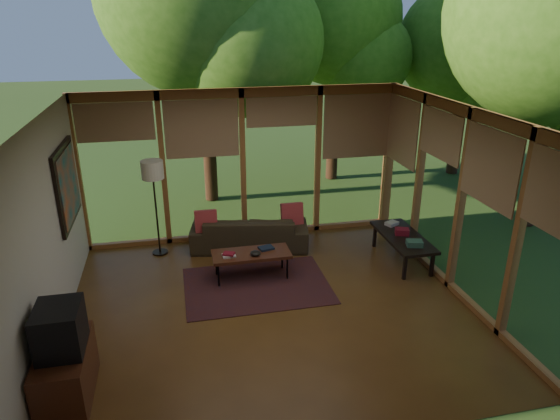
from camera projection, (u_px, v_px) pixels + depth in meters
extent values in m
plane|color=brown|center=(271.00, 307.00, 7.02)|extent=(5.50, 5.50, 0.00)
plane|color=white|center=(270.00, 115.00, 6.03)|extent=(5.50, 5.50, 0.00)
cube|color=beige|center=(46.00, 237.00, 5.98)|extent=(0.04, 5.00, 2.70)
cube|color=beige|center=(328.00, 328.00, 4.25)|extent=(5.50, 0.04, 2.70)
cube|color=#A46633|center=(243.00, 166.00, 8.80)|extent=(5.50, 0.12, 2.70)
cube|color=#A46633|center=(461.00, 203.00, 7.07)|extent=(0.12, 5.00, 2.70)
plane|color=#30501E|center=(468.00, 144.00, 15.88)|extent=(40.00, 40.00, 0.00)
cylinder|color=#392314|center=(205.00, 72.00, 10.16)|extent=(0.28, 0.28, 5.49)
cylinder|color=#392314|center=(334.00, 79.00, 11.76)|extent=(0.28, 0.28, 4.81)
sphere|color=#2D6015|center=(336.00, 19.00, 11.27)|extent=(2.95, 2.95, 2.95)
cylinder|color=#392314|center=(544.00, 96.00, 8.86)|extent=(0.28, 0.28, 4.98)
sphere|color=#2D6015|center=(559.00, 12.00, 8.36)|extent=(3.80, 3.80, 3.80)
cylinder|color=#392314|center=(453.00, 93.00, 12.19)|extent=(0.28, 0.28, 4.08)
sphere|color=#2D6015|center=(459.00, 44.00, 11.78)|extent=(2.90, 2.90, 2.90)
cube|color=maroon|center=(257.00, 285.00, 7.57)|extent=(2.17, 1.53, 0.01)
imported|color=#362B1B|center=(250.00, 231.00, 8.73)|extent=(2.13, 1.15, 0.59)
cube|color=maroon|center=(206.00, 222.00, 8.44)|extent=(0.38, 0.20, 0.39)
cube|color=maroon|center=(292.00, 214.00, 8.74)|extent=(0.38, 0.20, 0.40)
cube|color=beige|center=(229.00, 255.00, 7.54)|extent=(0.21, 0.16, 0.03)
cube|color=maroon|center=(229.00, 254.00, 7.53)|extent=(0.21, 0.19, 0.03)
cube|color=black|center=(266.00, 248.00, 7.78)|extent=(0.25, 0.21, 0.03)
ellipsoid|color=black|center=(255.00, 253.00, 7.57)|extent=(0.16, 0.16, 0.07)
cube|color=#522616|center=(66.00, 373.00, 5.28)|extent=(0.50, 1.00, 0.60)
cube|color=black|center=(60.00, 329.00, 5.08)|extent=(0.45, 0.55, 0.50)
cube|color=#345C48|center=(414.00, 243.00, 7.80)|extent=(0.28, 0.24, 0.09)
cube|color=maroon|center=(402.00, 232.00, 8.21)|extent=(0.26, 0.23, 0.10)
cube|color=beige|center=(392.00, 223.00, 8.58)|extent=(0.26, 0.23, 0.06)
cylinder|color=black|center=(160.00, 252.00, 8.60)|extent=(0.26, 0.26, 0.03)
cylinder|color=black|center=(156.00, 211.00, 8.31)|extent=(0.03, 0.03, 1.52)
cylinder|color=#EBE1C5|center=(152.00, 170.00, 8.05)|extent=(0.36, 0.36, 0.30)
cube|color=#522616|center=(251.00, 254.00, 7.67)|extent=(1.20, 0.50, 0.05)
cylinder|color=black|center=(219.00, 275.00, 7.48)|extent=(0.03, 0.03, 0.38)
cylinder|color=black|center=(287.00, 268.00, 7.69)|extent=(0.03, 0.03, 0.38)
cylinder|color=black|center=(216.00, 265.00, 7.81)|extent=(0.03, 0.03, 0.38)
cylinder|color=black|center=(282.00, 258.00, 8.02)|extent=(0.03, 0.03, 0.38)
cube|color=black|center=(403.00, 237.00, 8.19)|extent=(0.60, 1.40, 0.05)
cube|color=black|center=(405.00, 268.00, 7.68)|extent=(0.05, 0.05, 0.40)
cube|color=black|center=(432.00, 265.00, 7.78)|extent=(0.05, 0.05, 0.40)
cube|color=black|center=(375.00, 236.00, 8.78)|extent=(0.05, 0.05, 0.40)
cube|color=black|center=(399.00, 234.00, 8.87)|extent=(0.05, 0.05, 0.40)
cube|color=black|center=(67.00, 185.00, 7.19)|extent=(0.05, 1.35, 1.15)
cube|color=#18606E|center=(69.00, 185.00, 7.19)|extent=(0.02, 1.20, 1.00)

